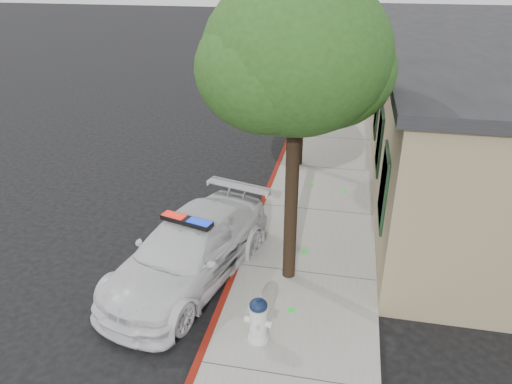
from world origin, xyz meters
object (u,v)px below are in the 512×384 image
(clapboard_building, at_px, (478,94))
(police_car, at_px, (189,251))
(fire_hydrant, at_px, (258,319))
(street_tree_near, at_px, (297,62))
(street_tree_mid, at_px, (304,35))
(street_tree_far, at_px, (324,16))

(clapboard_building, distance_m, police_car, 12.26)
(fire_hydrant, bearing_deg, clapboard_building, 70.79)
(police_car, relative_size, fire_hydrant, 5.65)
(police_car, distance_m, street_tree_near, 4.65)
(clapboard_building, height_order, street_tree_mid, street_tree_mid)
(street_tree_near, bearing_deg, fire_hydrant, -97.90)
(fire_hydrant, relative_size, street_tree_near, 0.15)
(police_car, xyz_separation_m, street_tree_near, (2.18, 0.34, 4.10))
(fire_hydrant, bearing_deg, street_tree_mid, 99.36)
(fire_hydrant, height_order, street_tree_far, street_tree_far)
(fire_hydrant, bearing_deg, street_tree_near, 89.73)
(street_tree_near, bearing_deg, clapboard_building, 59.49)
(police_car, bearing_deg, street_tree_near, 24.17)
(clapboard_building, height_order, street_tree_far, street_tree_far)
(street_tree_near, relative_size, street_tree_far, 1.24)
(fire_hydrant, distance_m, street_tree_near, 4.69)
(police_car, bearing_deg, fire_hydrant, -27.29)
(clapboard_building, height_order, fire_hydrant, clapboard_building)
(police_car, xyz_separation_m, street_tree_mid, (1.64, 6.72, 3.64))
(clapboard_building, bearing_deg, police_car, -128.56)
(street_tree_near, relative_size, street_tree_mid, 1.12)
(clapboard_building, bearing_deg, street_tree_near, -120.51)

